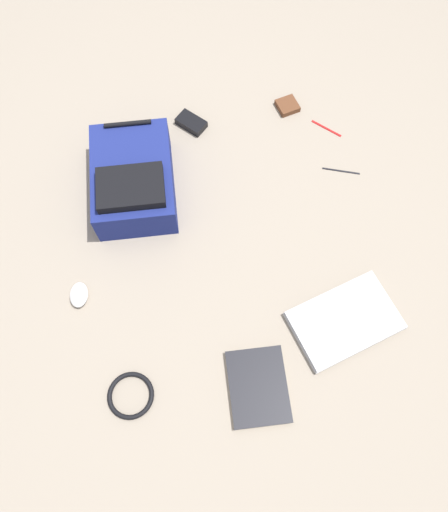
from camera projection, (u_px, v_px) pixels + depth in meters
name	position (u px, v px, depth m)	size (l,w,h in m)	color
ground_plane	(211.00, 254.00, 1.80)	(3.95, 3.95, 0.00)	gray
backpack	(134.00, 180.00, 1.82)	(0.31, 0.42, 0.19)	navy
laptop	(345.00, 321.00, 1.68)	(0.39, 0.30, 0.03)	#929296
book_manual	(258.00, 387.00, 1.61)	(0.20, 0.26, 0.02)	silver
computer_mouse	(79.00, 295.00, 1.72)	(0.06, 0.09, 0.04)	silver
cable_coil	(131.00, 395.00, 1.60)	(0.15, 0.15, 0.02)	black
power_brick	(191.00, 123.00, 2.00)	(0.07, 0.11, 0.03)	black
pen_black	(327.00, 128.00, 2.00)	(0.01, 0.01, 0.13)	red
pen_blue	(341.00, 171.00, 1.93)	(0.01, 0.01, 0.14)	black
earbud_pouch	(287.00, 106.00, 2.03)	(0.08, 0.08, 0.02)	#59331E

